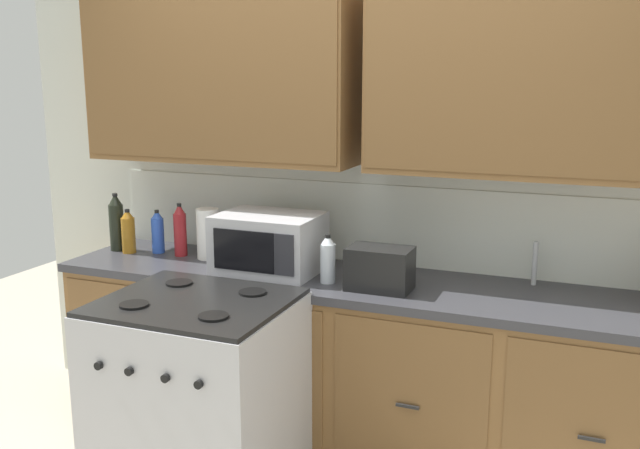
{
  "coord_description": "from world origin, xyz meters",
  "views": [
    {
      "loc": [
        1.03,
        -2.65,
        1.83
      ],
      "look_at": [
        -0.15,
        0.27,
        1.16
      ],
      "focal_mm": 39.23,
      "sensor_mm": 36.0,
      "label": 1
    }
  ],
  "objects_px": {
    "microwave": "(269,243)",
    "bottle_clear": "(328,259)",
    "toaster": "(380,268)",
    "bottle_red": "(180,230)",
    "bottle_dark": "(117,223)",
    "stove_range": "(199,406)",
    "paper_towel_roll": "(208,234)",
    "bottle_blue": "(158,232)",
    "bottle_amber": "(128,231)"
  },
  "relations": [
    {
      "from": "bottle_amber",
      "to": "bottle_clear",
      "type": "bearing_deg",
      "value": -5.51
    },
    {
      "from": "bottle_dark",
      "to": "bottle_blue",
      "type": "bearing_deg",
      "value": 8.98
    },
    {
      "from": "bottle_dark",
      "to": "bottle_red",
      "type": "bearing_deg",
      "value": 4.08
    },
    {
      "from": "stove_range",
      "to": "toaster",
      "type": "relative_size",
      "value": 3.39
    },
    {
      "from": "stove_range",
      "to": "microwave",
      "type": "bearing_deg",
      "value": 85.58
    },
    {
      "from": "stove_range",
      "to": "bottle_amber",
      "type": "distance_m",
      "value": 1.17
    },
    {
      "from": "bottle_dark",
      "to": "paper_towel_roll",
      "type": "bearing_deg",
      "value": 3.38
    },
    {
      "from": "bottle_amber",
      "to": "bottle_dark",
      "type": "distance_m",
      "value": 0.1
    },
    {
      "from": "microwave",
      "to": "bottle_red",
      "type": "xyz_separation_m",
      "value": [
        -0.56,
        0.1,
        -0.0
      ]
    },
    {
      "from": "toaster",
      "to": "paper_towel_roll",
      "type": "height_order",
      "value": "paper_towel_roll"
    },
    {
      "from": "bottle_blue",
      "to": "bottle_dark",
      "type": "height_order",
      "value": "bottle_dark"
    },
    {
      "from": "microwave",
      "to": "paper_towel_roll",
      "type": "relative_size",
      "value": 1.85
    },
    {
      "from": "toaster",
      "to": "bottle_dark",
      "type": "xyz_separation_m",
      "value": [
        -1.52,
        0.15,
        0.06
      ]
    },
    {
      "from": "toaster",
      "to": "bottle_red",
      "type": "relative_size",
      "value": 1.01
    },
    {
      "from": "bottle_clear",
      "to": "bottle_amber",
      "type": "xyz_separation_m",
      "value": [
        -1.18,
        0.11,
        0.01
      ]
    },
    {
      "from": "stove_range",
      "to": "bottle_blue",
      "type": "bearing_deg",
      "value": 133.38
    },
    {
      "from": "stove_range",
      "to": "microwave",
      "type": "height_order",
      "value": "microwave"
    },
    {
      "from": "stove_range",
      "to": "paper_towel_roll",
      "type": "relative_size",
      "value": 3.65
    },
    {
      "from": "bottle_red",
      "to": "bottle_blue",
      "type": "distance_m",
      "value": 0.15
    },
    {
      "from": "bottle_clear",
      "to": "bottle_dark",
      "type": "relative_size",
      "value": 0.72
    },
    {
      "from": "microwave",
      "to": "toaster",
      "type": "distance_m",
      "value": 0.59
    },
    {
      "from": "bottle_red",
      "to": "bottle_dark",
      "type": "height_order",
      "value": "bottle_dark"
    },
    {
      "from": "bottle_blue",
      "to": "toaster",
      "type": "bearing_deg",
      "value": -8.33
    },
    {
      "from": "paper_towel_roll",
      "to": "bottle_red",
      "type": "relative_size",
      "value": 0.94
    },
    {
      "from": "bottle_blue",
      "to": "bottle_amber",
      "type": "height_order",
      "value": "bottle_amber"
    },
    {
      "from": "microwave",
      "to": "toaster",
      "type": "bearing_deg",
      "value": -7.97
    },
    {
      "from": "bottle_clear",
      "to": "bottle_blue",
      "type": "height_order",
      "value": "bottle_blue"
    },
    {
      "from": "bottle_blue",
      "to": "stove_range",
      "type": "bearing_deg",
      "value": -46.62
    },
    {
      "from": "bottle_red",
      "to": "bottle_dark",
      "type": "relative_size",
      "value": 0.89
    },
    {
      "from": "paper_towel_roll",
      "to": "bottle_dark",
      "type": "distance_m",
      "value": 0.55
    },
    {
      "from": "microwave",
      "to": "bottle_amber",
      "type": "height_order",
      "value": "microwave"
    },
    {
      "from": "bottle_dark",
      "to": "toaster",
      "type": "bearing_deg",
      "value": -5.68
    },
    {
      "from": "bottle_amber",
      "to": "bottle_dark",
      "type": "bearing_deg",
      "value": 165.73
    },
    {
      "from": "bottle_blue",
      "to": "bottle_clear",
      "type": "bearing_deg",
      "value": -9.54
    },
    {
      "from": "toaster",
      "to": "bottle_amber",
      "type": "relative_size",
      "value": 1.19
    },
    {
      "from": "bottle_red",
      "to": "bottle_amber",
      "type": "bearing_deg",
      "value": -170.13
    },
    {
      "from": "paper_towel_roll",
      "to": "stove_range",
      "type": "bearing_deg",
      "value": -63.24
    },
    {
      "from": "paper_towel_roll",
      "to": "bottle_amber",
      "type": "relative_size",
      "value": 1.11
    },
    {
      "from": "bottle_amber",
      "to": "bottle_dark",
      "type": "relative_size",
      "value": 0.76
    },
    {
      "from": "bottle_red",
      "to": "microwave",
      "type": "bearing_deg",
      "value": -9.86
    },
    {
      "from": "paper_towel_roll",
      "to": "toaster",
      "type": "bearing_deg",
      "value": -10.66
    },
    {
      "from": "microwave",
      "to": "bottle_clear",
      "type": "relative_size",
      "value": 2.14
    },
    {
      "from": "bottle_blue",
      "to": "bottle_amber",
      "type": "distance_m",
      "value": 0.16
    },
    {
      "from": "microwave",
      "to": "bottle_blue",
      "type": "height_order",
      "value": "microwave"
    },
    {
      "from": "toaster",
      "to": "bottle_red",
      "type": "xyz_separation_m",
      "value": [
        -1.14,
        0.18,
        0.04
      ]
    },
    {
      "from": "toaster",
      "to": "bottle_clear",
      "type": "distance_m",
      "value": 0.25
    },
    {
      "from": "bottle_amber",
      "to": "microwave",
      "type": "bearing_deg",
      "value": -3.17
    },
    {
      "from": "bottle_blue",
      "to": "paper_towel_roll",
      "type": "bearing_deg",
      "value": -0.89
    },
    {
      "from": "stove_range",
      "to": "bottle_blue",
      "type": "xyz_separation_m",
      "value": [
        -0.66,
        0.7,
        0.55
      ]
    },
    {
      "from": "bottle_clear",
      "to": "bottle_red",
      "type": "distance_m",
      "value": 0.91
    }
  ]
}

